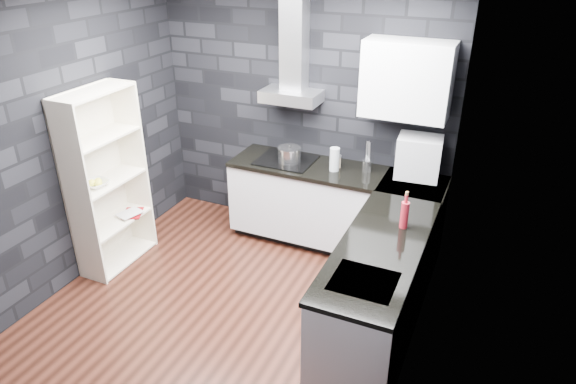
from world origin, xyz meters
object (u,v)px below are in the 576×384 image
Objects in this scene: utensil_crock at (367,166)px; red_bottle at (404,215)px; pot at (289,155)px; storage_jar at (336,162)px; appliance_garage at (419,157)px; bookshelf at (107,181)px; fruit_bowl at (96,184)px; glass_vase at (334,159)px.

red_bottle is (0.58, -0.95, 0.05)m from utensil_crock.
pot is 0.50m from storage_jar.
utensil_crock is at bearing 178.38° from appliance_garage.
red_bottle is 0.13× the size of bookshelf.
glass_vase is at bearing 33.69° from fruit_bowl.
pot is 0.98× the size of glass_vase.
pot is 0.13× the size of bookshelf.
appliance_garage is at bearing 95.40° from red_bottle.
bookshelf is at bearing -149.33° from glass_vase.
glass_vase is (0.49, -0.00, 0.04)m from pot.
pot is 0.58× the size of appliance_garage.
storage_jar is 0.31m from utensil_crock.
bookshelf is (-2.71, -1.28, -0.22)m from appliance_garage.
utensil_crock is at bearing 121.50° from red_bottle.
utensil_crock is 1.12m from red_bottle.
storage_jar is 0.93× the size of utensil_crock.
fruit_bowl is at bearing -146.31° from glass_vase.
glass_vase is 2.23m from bookshelf.
utensil_crock is 0.53× the size of red_bottle.
glass_vase is at bearing -0.54° from pot.
red_bottle reaches higher than utensil_crock.
utensil_crock is at bearing 4.44° from storage_jar.
bookshelf is (-1.92, -1.14, -0.12)m from glass_vase.
utensil_crock is 2.62m from fruit_bowl.
bookshelf is at bearing -173.95° from red_bottle.
appliance_garage is at bearing 3.92° from utensil_crock.
utensil_crock is (0.80, 0.11, -0.02)m from pot.
fruit_bowl is (-2.80, -0.44, -0.08)m from red_bottle.
storage_jar is 0.82m from appliance_garage.
utensil_crock reaches higher than fruit_bowl.
appliance_garage is 3.01m from bookshelf.
bookshelf is at bearing 90.00° from fruit_bowl.
pot is 2.09× the size of storage_jar.
fruit_bowl is (-1.91, -1.37, -0.02)m from storage_jar.
appliance_garage is 3.07m from fruit_bowl.
appliance_garage is at bearing 10.51° from glass_vase.
utensil_crock is at bearing 7.78° from pot.
glass_vase reaches higher than pot.
utensil_crock reaches higher than storage_jar.
pot is 0.81m from utensil_crock.
bookshelf is (-2.22, -1.25, -0.06)m from utensil_crock.
red_bottle is at bearing -45.98° from storage_jar.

